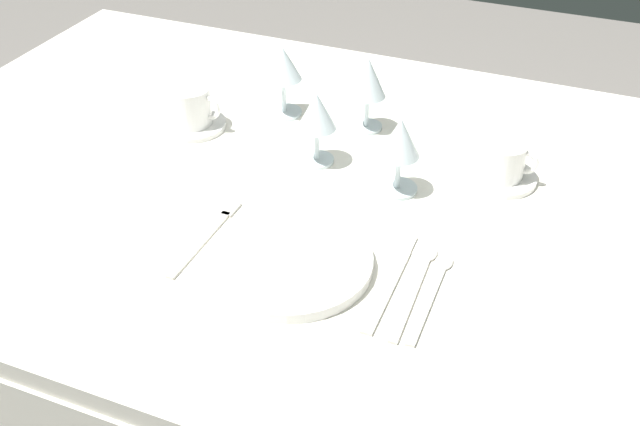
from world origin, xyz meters
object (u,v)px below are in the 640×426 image
dinner_plate (290,262)px  dinner_knife (390,284)px  wine_glass_centre (317,114)px  coffee_cup_left (503,159)px  coffee_cup_far (190,106)px  wine_glass_left (283,67)px  spoon_soup (418,279)px  spoon_dessert (434,286)px  wine_glass_far (368,80)px  wine_glass_right (400,142)px  fork_outer (208,234)px

dinner_plate → dinner_knife: size_ratio=1.08×
wine_glass_centre → dinner_knife: bearing=-50.3°
coffee_cup_left → coffee_cup_far: coffee_cup_far is taller
wine_glass_centre → wine_glass_left: bearing=132.2°
dinner_knife → dinner_plate: bearing=-173.7°
spoon_soup → spoon_dessert: bearing=-10.9°
wine_glass_far → coffee_cup_left: bearing=-17.1°
wine_glass_right → coffee_cup_far: bearing=172.3°
wine_glass_right → wine_glass_far: wine_glass_far is taller
dinner_plate → spoon_dessert: (0.21, 0.04, -0.01)m
coffee_cup_far → wine_glass_far: 0.34m
dinner_plate → coffee_cup_far: bearing=137.8°
dinner_plate → wine_glass_far: 0.46m
fork_outer → spoon_soup: (0.34, 0.02, 0.00)m
wine_glass_left → wine_glass_right: (0.29, -0.18, -0.01)m
spoon_dessert → coffee_cup_far: size_ratio=1.92×
spoon_soup → wine_glass_right: (-0.10, 0.22, 0.09)m
dinner_plate → wine_glass_left: size_ratio=1.74×
coffee_cup_far → spoon_dessert: bearing=-26.5°
wine_glass_left → wine_glass_far: wine_glass_far is taller
coffee_cup_far → wine_glass_right: bearing=-7.7°
dinner_plate → wine_glass_left: 0.49m
coffee_cup_far → wine_glass_left: wine_glass_left is taller
spoon_soup → wine_glass_far: wine_glass_far is taller
coffee_cup_left → wine_glass_right: 0.19m
coffee_cup_far → wine_glass_right: size_ratio=0.78×
spoon_soup → wine_glass_centre: 0.38m
spoon_soup → spoon_dessert: size_ratio=1.08×
fork_outer → wine_glass_left: size_ratio=1.46×
spoon_dessert → wine_glass_left: (-0.42, 0.40, 0.10)m
dinner_plate → wine_glass_far: wine_glass_far is taller
coffee_cup_far → fork_outer: bearing=-56.2°
wine_glass_left → wine_glass_right: wine_glass_left is taller
spoon_dessert → wine_glass_far: size_ratio=1.41×
wine_glass_centre → wine_glass_right: bearing=-11.9°
fork_outer → wine_glass_left: (-0.06, 0.42, 0.10)m
coffee_cup_left → wine_glass_centre: (-0.32, -0.06, 0.05)m
coffee_cup_left → coffee_cup_far: bearing=-176.2°
dinner_knife → coffee_cup_left: (0.09, 0.34, 0.04)m
dinner_knife → spoon_dessert: 0.06m
spoon_dessert → coffee_cup_left: coffee_cup_left is taller
spoon_dessert → wine_glass_right: bearing=119.9°
spoon_dessert → wine_glass_left: bearing=136.5°
coffee_cup_far → spoon_soup: bearing=-27.1°
coffee_cup_left → fork_outer: bearing=-139.7°
dinner_plate → wine_glass_centre: bearing=104.7°
wine_glass_far → wine_glass_centre: bearing=-105.6°
coffee_cup_far → wine_glass_centre: bearing=-5.2°
dinner_plate → fork_outer: size_ratio=1.19×
spoon_dessert → dinner_knife: bearing=-161.4°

